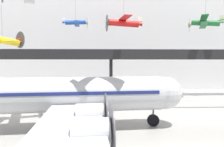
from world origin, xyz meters
name	(u,v)px	position (x,y,z in m)	size (l,w,h in m)	color
hangar_back_wall	(110,37)	(0.00, 41.37, 13.67)	(140.00, 3.00, 27.34)	white
mezzanine_walkway	(111,58)	(0.00, 29.43, 8.00)	(110.00, 3.20, 9.65)	black
airliner_silver_main	(69,95)	(-4.98, 8.88, 3.65)	(24.98, 28.56, 10.63)	#B7BABF
suspended_plane_blue_trainer	(76,23)	(-7.35, 30.26, 15.30)	(5.31, 6.50, 7.64)	#1E4CAD
suspended_plane_yellow_lowwing	(2,40)	(-16.79, 19.13, 10.38)	(6.70, 6.29, 12.09)	yellow
suspended_plane_green_biplane	(205,23)	(18.69, 27.67, 14.91)	(6.68, 7.71, 8.50)	#1E6B33
suspended_plane_red_highwing	(124,23)	(2.56, 28.91, 15.00)	(7.79, 9.46, 8.51)	red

